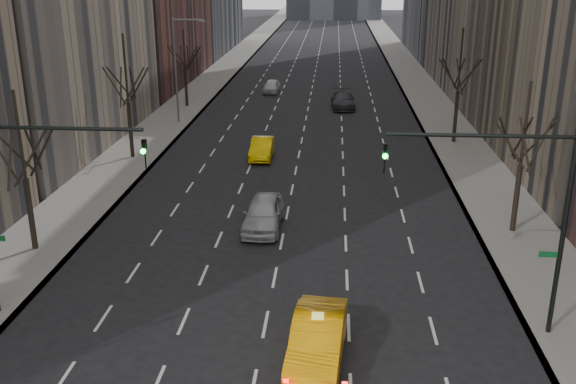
# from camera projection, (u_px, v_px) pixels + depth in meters

# --- Properties ---
(sidewalk_left) EXTENTS (4.50, 320.00, 0.15)m
(sidewalk_left) POSITION_uv_depth(u_px,v_px,m) (217.00, 76.00, 80.44)
(sidewalk_left) COLOR slate
(sidewalk_left) RESTS_ON ground
(sidewalk_right) EXTENTS (4.50, 320.00, 0.15)m
(sidewalk_right) POSITION_uv_depth(u_px,v_px,m) (414.00, 79.00, 78.80)
(sidewalk_right) COLOR slate
(sidewalk_right) RESTS_ON ground
(tree_lw_b) EXTENTS (3.36, 3.50, 7.82)m
(tree_lw_b) POSITION_uv_depth(u_px,v_px,m) (26.00, 179.00, 30.32)
(tree_lw_b) COLOR black
(tree_lw_b) RESTS_ON ground
(tree_lw_c) EXTENTS (3.36, 3.50, 8.74)m
(tree_lw_c) POSITION_uv_depth(u_px,v_px,m) (128.00, 104.00, 45.26)
(tree_lw_c) COLOR black
(tree_lw_c) RESTS_ON ground
(tree_lw_d) EXTENTS (3.36, 3.50, 7.36)m
(tree_lw_d) POSITION_uv_depth(u_px,v_px,m) (185.00, 71.00, 62.34)
(tree_lw_d) COLOR black
(tree_lw_d) RESTS_ON ground
(tree_rw_b) EXTENTS (3.36, 3.50, 7.82)m
(tree_rw_b) POSITION_uv_depth(u_px,v_px,m) (520.00, 165.00, 32.47)
(tree_rw_b) COLOR black
(tree_rw_b) RESTS_ON ground
(tree_rw_c) EXTENTS (3.36, 3.50, 8.74)m
(tree_rw_c) POSITION_uv_depth(u_px,v_px,m) (458.00, 92.00, 49.29)
(tree_rw_c) COLOR black
(tree_rw_c) RESTS_ON ground
(traffic_mast_left) EXTENTS (6.69, 0.39, 8.00)m
(traffic_mast_left) POSITION_uv_depth(u_px,v_px,m) (21.00, 187.00, 23.89)
(traffic_mast_left) COLOR black
(traffic_mast_left) RESTS_ON ground
(traffic_mast_right) EXTENTS (6.69, 0.39, 8.00)m
(traffic_mast_right) POSITION_uv_depth(u_px,v_px,m) (519.00, 199.00, 22.67)
(traffic_mast_right) COLOR black
(traffic_mast_right) RESTS_ON ground
(streetlight_far) EXTENTS (2.83, 0.22, 9.00)m
(streetlight_far) POSITION_uv_depth(u_px,v_px,m) (179.00, 60.00, 54.99)
(streetlight_far) COLOR slate
(streetlight_far) RESTS_ON ground
(taxi_sedan) EXTENTS (2.21, 5.25, 1.69)m
(taxi_sedan) POSITION_uv_depth(u_px,v_px,m) (317.00, 340.00, 22.55)
(taxi_sedan) COLOR #FFA405
(taxi_sedan) RESTS_ON ground
(silver_sedan_ahead) EXTENTS (2.06, 4.94, 1.67)m
(silver_sedan_ahead) POSITION_uv_depth(u_px,v_px,m) (263.00, 213.00, 34.04)
(silver_sedan_ahead) COLOR #A6A8AE
(silver_sedan_ahead) RESTS_ON ground
(far_taxi) EXTENTS (1.56, 4.38, 1.44)m
(far_taxi) POSITION_uv_depth(u_px,v_px,m) (262.00, 148.00, 46.58)
(far_taxi) COLOR yellow
(far_taxi) RESTS_ON ground
(far_suv_grey) EXTENTS (2.45, 5.53, 1.58)m
(far_suv_grey) POSITION_uv_depth(u_px,v_px,m) (343.00, 100.00, 62.93)
(far_suv_grey) COLOR #2E2F34
(far_suv_grey) RESTS_ON ground
(far_car_white) EXTENTS (1.70, 4.07, 1.38)m
(far_car_white) POSITION_uv_depth(u_px,v_px,m) (272.00, 86.00, 70.61)
(far_car_white) COLOR silver
(far_car_white) RESTS_ON ground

